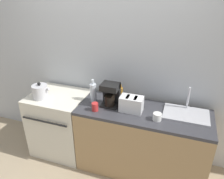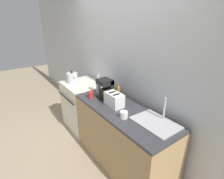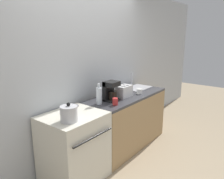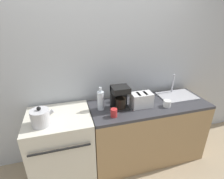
{
  "view_description": "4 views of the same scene",
  "coord_description": "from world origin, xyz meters",
  "px_view_note": "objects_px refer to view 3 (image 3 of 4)",
  "views": [
    {
      "loc": [
        0.91,
        -1.85,
        2.23
      ],
      "look_at": [
        0.14,
        0.37,
        1.06
      ],
      "focal_mm": 35.0,
      "sensor_mm": 36.0,
      "label": 1
    },
    {
      "loc": [
        2.08,
        -0.97,
        1.96
      ],
      "look_at": [
        0.28,
        0.32,
        1.06
      ],
      "focal_mm": 28.0,
      "sensor_mm": 36.0,
      "label": 2
    },
    {
      "loc": [
        -2.26,
        -1.58,
        1.82
      ],
      "look_at": [
        0.16,
        0.3,
        1.05
      ],
      "focal_mm": 35.0,
      "sensor_mm": 36.0,
      "label": 3
    },
    {
      "loc": [
        -0.47,
        -1.49,
        1.98
      ],
      "look_at": [
        0.06,
        0.38,
        1.11
      ],
      "focal_mm": 28.0,
      "sensor_mm": 36.0,
      "label": 4
    }
  ],
  "objects_px": {
    "coffee_maker": "(110,90)",
    "cup_red": "(115,102)",
    "kettle": "(69,114)",
    "bottle_amber": "(105,92)",
    "bottle_clear": "(99,96)",
    "stove": "(74,147)",
    "cup_white": "(139,91)",
    "toaster": "(124,91)"
  },
  "relations": [
    {
      "from": "coffee_maker",
      "to": "cup_red",
      "type": "height_order",
      "value": "coffee_maker"
    },
    {
      "from": "kettle",
      "to": "bottle_amber",
      "type": "relative_size",
      "value": 1.19
    },
    {
      "from": "cup_red",
      "to": "bottle_clear",
      "type": "bearing_deg",
      "value": 118.08
    },
    {
      "from": "stove",
      "to": "cup_red",
      "type": "xyz_separation_m",
      "value": [
        0.62,
        -0.18,
        0.48
      ]
    },
    {
      "from": "kettle",
      "to": "bottle_amber",
      "type": "bearing_deg",
      "value": 16.4
    },
    {
      "from": "kettle",
      "to": "cup_white",
      "type": "height_order",
      "value": "kettle"
    },
    {
      "from": "toaster",
      "to": "cup_red",
      "type": "height_order",
      "value": "toaster"
    },
    {
      "from": "bottle_clear",
      "to": "bottle_amber",
      "type": "bearing_deg",
      "value": 24.85
    },
    {
      "from": "cup_white",
      "to": "cup_red",
      "type": "height_order",
      "value": "cup_red"
    },
    {
      "from": "bottle_amber",
      "to": "bottle_clear",
      "type": "bearing_deg",
      "value": -155.15
    },
    {
      "from": "coffee_maker",
      "to": "bottle_amber",
      "type": "relative_size",
      "value": 1.4
    },
    {
      "from": "toaster",
      "to": "cup_red",
      "type": "distance_m",
      "value": 0.42
    },
    {
      "from": "kettle",
      "to": "cup_white",
      "type": "bearing_deg",
      "value": -0.58
    },
    {
      "from": "toaster",
      "to": "cup_white",
      "type": "xyz_separation_m",
      "value": [
        0.31,
        -0.09,
        -0.05
      ]
    },
    {
      "from": "kettle",
      "to": "cup_red",
      "type": "relative_size",
      "value": 2.51
    },
    {
      "from": "stove",
      "to": "toaster",
      "type": "distance_m",
      "value": 1.14
    },
    {
      "from": "stove",
      "to": "coffee_maker",
      "type": "xyz_separation_m",
      "value": [
        0.74,
        0.0,
        0.58
      ]
    },
    {
      "from": "kettle",
      "to": "cup_red",
      "type": "distance_m",
      "value": 0.78
    },
    {
      "from": "stove",
      "to": "cup_white",
      "type": "distance_m",
      "value": 1.41
    },
    {
      "from": "stove",
      "to": "cup_red",
      "type": "distance_m",
      "value": 0.8
    },
    {
      "from": "coffee_maker",
      "to": "bottle_amber",
      "type": "distance_m",
      "value": 0.19
    },
    {
      "from": "bottle_amber",
      "to": "cup_red",
      "type": "xyz_separation_m",
      "value": [
        -0.2,
        -0.34,
        -0.04
      ]
    },
    {
      "from": "coffee_maker",
      "to": "cup_white",
      "type": "height_order",
      "value": "coffee_maker"
    },
    {
      "from": "cup_red",
      "to": "bottle_amber",
      "type": "bearing_deg",
      "value": 59.63
    },
    {
      "from": "bottle_clear",
      "to": "toaster",
      "type": "bearing_deg",
      "value": -8.0
    },
    {
      "from": "bottle_amber",
      "to": "coffee_maker",
      "type": "bearing_deg",
      "value": -114.66
    },
    {
      "from": "cup_white",
      "to": "stove",
      "type": "bearing_deg",
      "value": 173.95
    },
    {
      "from": "bottle_clear",
      "to": "cup_white",
      "type": "distance_m",
      "value": 0.84
    },
    {
      "from": "toaster",
      "to": "bottle_clear",
      "type": "distance_m",
      "value": 0.51
    },
    {
      "from": "stove",
      "to": "bottle_clear",
      "type": "bearing_deg",
      "value": 2.19
    },
    {
      "from": "coffee_maker",
      "to": "bottle_clear",
      "type": "distance_m",
      "value": 0.24
    },
    {
      "from": "toaster",
      "to": "cup_white",
      "type": "distance_m",
      "value": 0.33
    },
    {
      "from": "kettle",
      "to": "cup_white",
      "type": "relative_size",
      "value": 2.6
    },
    {
      "from": "cup_white",
      "to": "cup_red",
      "type": "distance_m",
      "value": 0.71
    },
    {
      "from": "coffee_maker",
      "to": "cup_red",
      "type": "bearing_deg",
      "value": -124.9
    },
    {
      "from": "kettle",
      "to": "toaster",
      "type": "bearing_deg",
      "value": 3.62
    },
    {
      "from": "coffee_maker",
      "to": "bottle_amber",
      "type": "xyz_separation_m",
      "value": [
        0.07,
        0.16,
        -0.06
      ]
    },
    {
      "from": "stove",
      "to": "toaster",
      "type": "bearing_deg",
      "value": -2.9
    },
    {
      "from": "cup_white",
      "to": "bottle_amber",
      "type": "bearing_deg",
      "value": 149.24
    },
    {
      "from": "kettle",
      "to": "coffee_maker",
      "type": "bearing_deg",
      "value": 8.02
    },
    {
      "from": "bottle_clear",
      "to": "cup_white",
      "type": "bearing_deg",
      "value": -11.1
    },
    {
      "from": "bottle_amber",
      "to": "cup_white",
      "type": "distance_m",
      "value": 0.59
    }
  ]
}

